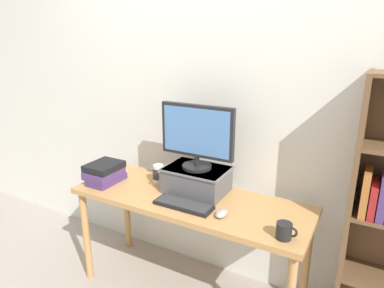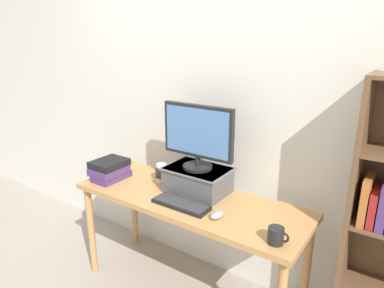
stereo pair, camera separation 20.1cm
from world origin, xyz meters
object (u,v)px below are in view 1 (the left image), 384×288
at_px(riser_box, 197,179).
at_px(book_stack, 105,173).
at_px(computer_monitor, 197,135).
at_px(desk_speaker, 159,174).
at_px(computer_mouse, 221,213).
at_px(keyboard, 184,205).
at_px(desk, 189,209).
at_px(coffee_mug, 284,231).

distance_m(riser_box, book_stack, 0.67).
height_order(computer_monitor, desk_speaker, computer_monitor).
height_order(computer_mouse, desk_speaker, desk_speaker).
xyz_separation_m(riser_box, keyboard, (0.04, -0.23, -0.08)).
bearing_deg(desk, computer_monitor, 91.38).
relative_size(keyboard, desk_speaker, 2.73).
relative_size(desk, riser_box, 3.71).
bearing_deg(book_stack, riser_box, 16.16).
distance_m(riser_box, computer_mouse, 0.38).
height_order(book_stack, coffee_mug, book_stack).
bearing_deg(keyboard, riser_box, 98.78).
xyz_separation_m(computer_mouse, book_stack, (-0.93, 0.04, 0.06)).
relative_size(riser_box, desk_speaker, 3.11).
height_order(computer_monitor, coffee_mug, computer_monitor).
xyz_separation_m(desk, keyboard, (0.03, -0.13, 0.10)).
relative_size(riser_box, computer_mouse, 4.07).
height_order(computer_monitor, computer_mouse, computer_monitor).
bearing_deg(coffee_mug, computer_mouse, 171.95).
relative_size(keyboard, book_stack, 1.39).
bearing_deg(riser_box, desk_speaker, -178.11).
bearing_deg(computer_mouse, coffee_mug, -8.05).
distance_m(desk, computer_mouse, 0.33).
bearing_deg(computer_mouse, book_stack, 177.40).
xyz_separation_m(riser_box, book_stack, (-0.64, -0.19, -0.02)).
distance_m(computer_monitor, keyboard, 0.45).
distance_m(desk, riser_box, 0.20).
bearing_deg(computer_monitor, coffee_mug, -22.82).
height_order(riser_box, desk_speaker, riser_box).
distance_m(coffee_mug, desk_speaker, 1.01).
relative_size(computer_monitor, coffee_mug, 4.58).
relative_size(keyboard, computer_mouse, 3.57).
xyz_separation_m(riser_box, computer_mouse, (0.29, -0.23, -0.07)).
bearing_deg(desk_speaker, riser_box, 1.89).
distance_m(keyboard, book_stack, 0.68).
distance_m(book_stack, desk_speaker, 0.39).
xyz_separation_m(book_stack, coffee_mug, (1.31, -0.10, -0.03)).
bearing_deg(computer_mouse, computer_monitor, 141.79).
xyz_separation_m(desk, computer_monitor, (-0.00, 0.10, 0.48)).
bearing_deg(coffee_mug, computer_monitor, 157.18).
distance_m(computer_mouse, coffee_mug, 0.38).
bearing_deg(computer_mouse, desk, 156.44).
relative_size(desk, computer_monitor, 3.08).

